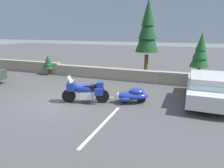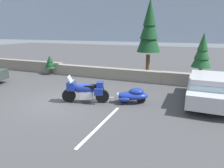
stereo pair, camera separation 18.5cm
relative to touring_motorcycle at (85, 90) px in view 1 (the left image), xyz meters
name	(u,v)px [view 1 (the left image)]	position (x,y,z in m)	size (l,w,h in m)	color
ground_plane	(61,102)	(-1.16, -0.40, -0.62)	(80.00, 80.00, 0.00)	#424244
stone_guard_wall	(104,73)	(-1.21, 5.13, -0.20)	(24.00, 0.62, 0.92)	gray
distant_ridgeline	(180,21)	(-1.16, 95.14, 7.38)	(240.00, 80.00, 16.00)	#99A8BF
touring_motorcycle	(85,90)	(0.00, 0.00, 0.00)	(2.23, 1.19, 1.33)	black
car_shaped_trailer	(133,95)	(2.18, 0.76, -0.21)	(2.20, 1.16, 0.76)	black
sedan_at_right_edge	(207,87)	(5.50, 2.16, 0.15)	(1.85, 4.51, 1.41)	black
pine_tree_tall	(148,28)	(1.49, 7.05, 2.96)	(1.74, 1.74, 5.73)	brown
pine_tree_secondary	(201,52)	(5.21, 6.25, 1.46)	(1.25, 1.25, 3.33)	brown
pine_sapling_near	(48,63)	(-5.88, 4.71, 0.34)	(0.88, 0.88, 1.54)	brown
parking_stripe_marker	(103,124)	(1.74, -1.90, -0.62)	(0.12, 3.60, 0.01)	silver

